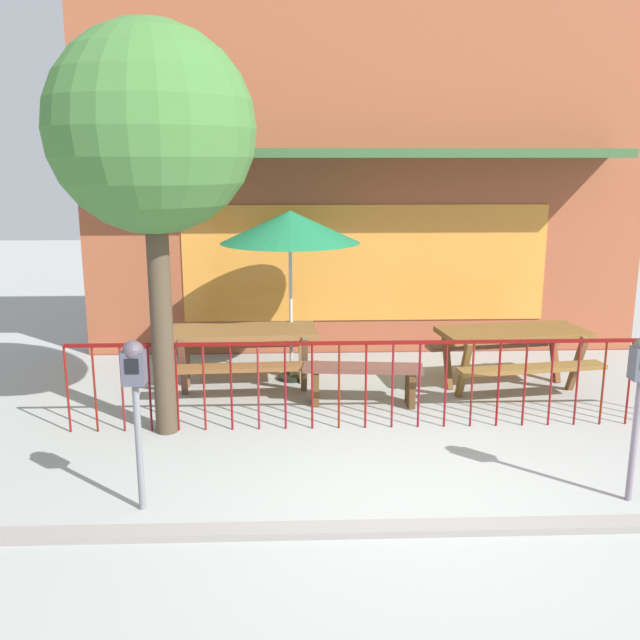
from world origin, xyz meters
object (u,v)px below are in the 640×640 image
at_px(patio_bench, 363,376).
at_px(parking_meter_far, 135,380).
at_px(patio_umbrella, 290,228).
at_px(picnic_table_left, 244,342).
at_px(picnic_table_right, 512,342).
at_px(street_tree, 151,132).

relative_size(patio_bench, parking_meter_far, 0.99).
height_order(patio_umbrella, patio_bench, patio_umbrella).
height_order(picnic_table_left, picnic_table_right, same).
relative_size(picnic_table_left, parking_meter_far, 1.30).
relative_size(parking_meter_far, street_tree, 0.35).
relative_size(picnic_table_right, parking_meter_far, 1.37).
distance_m(picnic_table_right, street_tree, 4.93).
height_order(patio_umbrella, parking_meter_far, patio_umbrella).
distance_m(picnic_table_left, patio_umbrella, 1.55).
xyz_separation_m(parking_meter_far, street_tree, (-0.09, 1.69, 1.97)).
relative_size(patio_umbrella, patio_bench, 1.55).
bearing_deg(parking_meter_far, picnic_table_right, 36.37).
height_order(picnic_table_right, parking_meter_far, parking_meter_far).
bearing_deg(picnic_table_left, street_tree, -117.55).
xyz_separation_m(patio_umbrella, parking_meter_far, (-1.23, -3.46, -0.88)).
distance_m(picnic_table_left, parking_meter_far, 3.20).
relative_size(picnic_table_left, patio_bench, 1.32).
xyz_separation_m(patio_bench, parking_meter_far, (-2.07, -2.45, 0.77)).
bearing_deg(picnic_table_right, patio_bench, -165.73).
bearing_deg(street_tree, picnic_table_left, 62.45).
bearing_deg(parking_meter_far, picnic_table_left, 78.30).
relative_size(picnic_table_right, patio_bench, 1.39).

